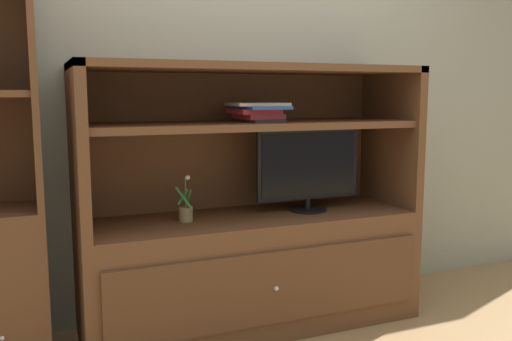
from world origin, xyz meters
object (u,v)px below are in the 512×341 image
tv_monitor (308,168)px  magazine_stack (257,111)px  potted_plant (186,212)px  media_console (252,243)px

tv_monitor → magazine_stack: (-0.31, 0.00, 0.32)m
magazine_stack → potted_plant: bearing=178.2°
tv_monitor → potted_plant: size_ratio=2.57×
tv_monitor → magazine_stack: 0.44m
media_console → tv_monitor: (0.33, -0.01, 0.39)m
media_console → potted_plant: (-0.36, 0.00, 0.20)m
media_console → potted_plant: 0.42m
tv_monitor → potted_plant: 0.72m
tv_monitor → magazine_stack: magazine_stack is taller
media_console → tv_monitor: 0.52m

